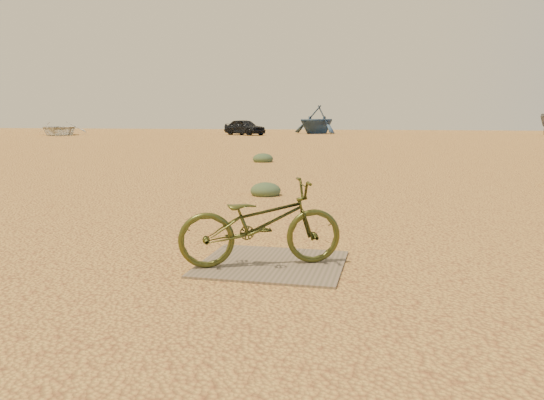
% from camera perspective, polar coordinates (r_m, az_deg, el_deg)
% --- Properties ---
extents(ground, '(120.00, 120.00, 0.00)m').
position_cam_1_polar(ground, '(5.14, -1.72, -6.98)').
color(ground, '#E9B252').
rests_on(ground, ground).
extents(plywood_board, '(1.36, 1.22, 0.02)m').
position_cam_1_polar(plywood_board, '(5.13, -0.00, -6.87)').
color(plywood_board, '#7B6754').
rests_on(plywood_board, ground).
extents(bicycle, '(1.62, 1.10, 0.81)m').
position_cam_1_polar(bicycle, '(4.97, -1.23, -2.48)').
color(bicycle, '#3E4419').
rests_on(bicycle, plywood_board).
extents(car, '(4.07, 3.31, 1.31)m').
position_cam_1_polar(car, '(44.11, -2.97, 7.84)').
color(car, black).
rests_on(car, ground).
extents(boat_near_left, '(5.73, 6.49, 1.11)m').
position_cam_1_polar(boat_near_left, '(47.05, -21.96, 7.16)').
color(boat_near_left, silver).
rests_on(boat_near_left, ground).
extents(boat_far_left, '(5.93, 6.21, 2.55)m').
position_cam_1_polar(boat_far_left, '(48.23, 4.85, 8.64)').
color(boat_far_left, '#334F72').
rests_on(boat_far_left, ground).
extents(kale_a, '(0.56, 0.56, 0.31)m').
position_cam_1_polar(kale_a, '(9.69, -0.70, 0.52)').
color(kale_a, '#4D5F40').
rests_on(kale_a, ground).
extents(kale_c, '(0.65, 0.65, 0.36)m').
position_cam_1_polar(kale_c, '(17.08, -0.99, 4.12)').
color(kale_c, '#4D5F40').
rests_on(kale_c, ground).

